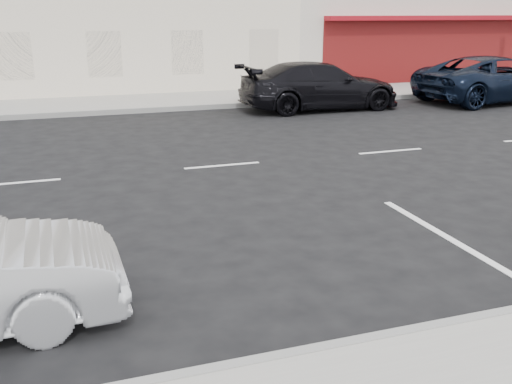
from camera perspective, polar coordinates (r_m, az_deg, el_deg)
ground at (r=12.54m, az=5.47°, el=3.39°), size 120.00×120.00×0.00m
sidewalk_far at (r=20.02m, az=-18.55°, el=8.14°), size 80.00×3.40×0.15m
curb_far at (r=18.34m, az=-18.48°, el=7.37°), size 80.00×0.12×0.16m
fire_hydrant at (r=26.04m, az=22.72°, el=10.72°), size 0.20×0.20×0.72m
suv_far at (r=22.02m, az=22.76°, el=10.38°), size 5.94×3.15×1.59m
car_far at (r=18.85m, az=6.39°, el=10.51°), size 5.26×2.16×1.52m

